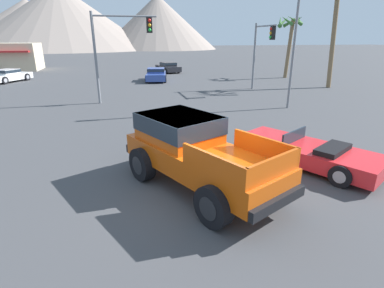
% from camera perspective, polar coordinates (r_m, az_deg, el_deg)
% --- Properties ---
extents(ground_plane, '(320.00, 320.00, 0.00)m').
position_cam_1_polar(ground_plane, '(8.42, 1.25, -8.40)').
color(ground_plane, '#424244').
extents(orange_pickup_truck, '(3.81, 5.39, 1.91)m').
position_cam_1_polar(orange_pickup_truck, '(8.23, 0.25, -0.82)').
color(orange_pickup_truck, '#CC4C0C').
rests_on(orange_pickup_truck, ground_plane).
extents(red_convertible_car, '(3.77, 4.81, 1.05)m').
position_cam_1_polar(red_convertible_car, '(10.48, 21.12, -1.47)').
color(red_convertible_car, red).
rests_on(red_convertible_car, ground_plane).
extents(parked_car_dark, '(2.57, 4.67, 1.17)m').
position_cam_1_polar(parked_car_dark, '(37.67, -4.59, 14.39)').
color(parked_car_dark, '#232328').
rests_on(parked_car_dark, ground_plane).
extents(parked_car_white, '(3.67, 4.63, 1.18)m').
position_cam_1_polar(parked_car_white, '(33.83, -31.66, 11.06)').
color(parked_car_white, white).
rests_on(parked_car_white, ground_plane).
extents(parked_car_blue, '(2.50, 4.41, 1.21)m').
position_cam_1_polar(parked_car_blue, '(29.99, -6.85, 13.03)').
color(parked_car_blue, '#334C9E').
rests_on(parked_car_blue, ground_plane).
extents(traffic_light_main, '(0.38, 3.12, 5.02)m').
position_cam_1_polar(traffic_light_main, '(24.10, 13.21, 18.00)').
color(traffic_light_main, slate).
rests_on(traffic_light_main, ground_plane).
extents(traffic_light_crosswalk, '(3.90, 0.38, 5.44)m').
position_cam_1_polar(traffic_light_crosswalk, '(19.83, -13.63, 18.67)').
color(traffic_light_crosswalk, slate).
rests_on(traffic_light_crosswalk, ground_plane).
extents(street_lamp_post, '(0.90, 0.24, 8.85)m').
position_cam_1_polar(street_lamp_post, '(18.57, 19.47, 22.48)').
color(street_lamp_post, slate).
rests_on(street_lamp_post, ground_plane).
extents(palm_tree_tall, '(2.89, 2.69, 6.15)m').
position_cam_1_polar(palm_tree_tall, '(33.52, 18.13, 19.89)').
color(palm_tree_tall, brown).
rests_on(palm_tree_tall, ground_plane).
extents(palm_tree_short, '(2.66, 2.76, 8.75)m').
position_cam_1_polar(palm_tree_short, '(28.08, 26.39, 22.83)').
color(palm_tree_short, brown).
rests_on(palm_tree_short, ground_plane).
extents(storefront_building, '(8.31, 6.04, 3.34)m').
position_cam_1_polar(storefront_building, '(46.40, -32.22, 13.87)').
color(storefront_building, beige).
rests_on(storefront_building, ground_plane).
extents(distant_mountain_range, '(136.96, 85.15, 21.35)m').
position_cam_1_polar(distant_mountain_range, '(130.52, -32.15, 19.29)').
color(distant_mountain_range, gray).
rests_on(distant_mountain_range, ground_plane).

